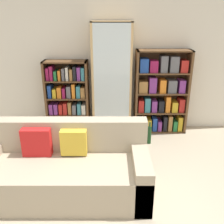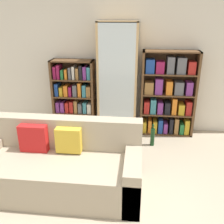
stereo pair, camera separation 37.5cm
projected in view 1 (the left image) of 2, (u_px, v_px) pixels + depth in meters
wall_back at (101, 59)px, 4.61m from camera, size 6.33×0.06×2.70m
couch at (66, 170)px, 3.11m from camera, size 2.06×0.88×0.87m
bookshelf_left at (68, 98)px, 4.67m from camera, size 0.79×0.32×1.36m
display_cabinet at (112, 80)px, 4.53m from camera, size 0.71×0.36×2.02m
bookshelf_right at (161, 94)px, 4.64m from camera, size 0.98×0.32×1.55m
wine_bottle at (150, 135)px, 4.35m from camera, size 0.07×0.07×0.40m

